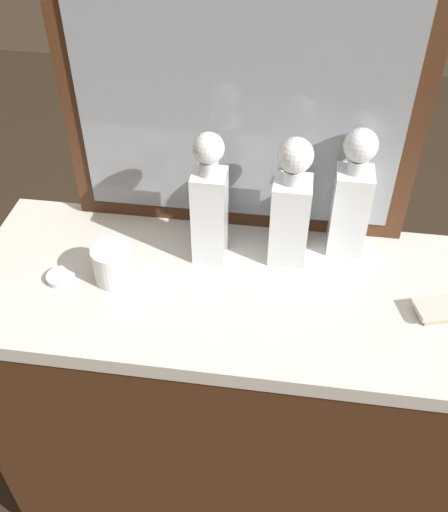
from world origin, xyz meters
name	(u,v)px	position (x,y,z in m)	size (l,w,h in m)	color
ground_plane	(224,476)	(0.00, 0.00, 0.00)	(6.00, 6.00, 0.00)	#2D2319
dresser	(224,397)	(0.00, 0.00, 0.41)	(1.10, 0.47, 0.82)	#472816
dresser_mirror	(239,67)	(0.00, 0.21, 1.20)	(0.76, 0.03, 0.77)	#472816
crystal_decanter_front	(210,211)	(-0.04, 0.09, 0.94)	(0.07, 0.07, 0.31)	white
crystal_decanter_left	(351,204)	(0.25, 0.16, 0.94)	(0.08, 0.08, 0.30)	white
crystal_decanter_center	(290,213)	(0.13, 0.11, 0.94)	(0.08, 0.08, 0.30)	white
crystal_tumbler_far_left	(114,265)	(-0.23, -0.01, 0.85)	(0.09, 0.09, 0.08)	white
porcelain_dish	(61,277)	(-0.35, -0.03, 0.82)	(0.06, 0.06, 0.01)	silver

